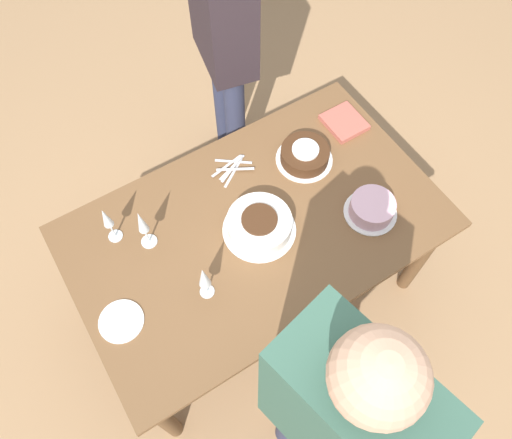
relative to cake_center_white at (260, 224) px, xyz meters
name	(u,v)px	position (x,y,z in m)	size (l,w,h in m)	color
ground_plane	(256,288)	(0.00, -0.03, -0.78)	(12.00, 12.00, 0.00)	#A87F56
dining_table	(256,236)	(0.00, -0.03, -0.14)	(1.57, 0.96, 0.73)	brown
cake_center_white	(260,224)	(0.00, 0.00, 0.00)	(0.31, 0.31, 0.10)	white
cake_front_chocolate	(305,155)	(-0.36, -0.20, -0.01)	(0.26, 0.26, 0.08)	white
cake_back_decorated	(372,208)	(-0.44, 0.18, 0.00)	(0.23, 0.23, 0.08)	white
wine_glass_near	(204,278)	(0.33, 0.13, 0.10)	(0.06, 0.06, 0.22)	silver
wine_glass_far	(107,219)	(0.53, -0.29, 0.10)	(0.06, 0.06, 0.22)	silver
wine_glass_extra	(142,224)	(0.42, -0.20, 0.11)	(0.07, 0.07, 0.24)	silver
dessert_plate_right	(121,321)	(0.66, 0.06, -0.04)	(0.17, 0.17, 0.01)	white
fork_pile	(232,168)	(-0.06, -0.33, -0.03)	(0.20, 0.16, 0.02)	silver
napkin_stack	(344,122)	(-0.64, -0.27, -0.03)	(0.17, 0.19, 0.03)	#B75B4C
person_cutting	(223,26)	(-0.35, -0.88, 0.22)	(0.30, 0.44, 1.65)	#2D334C
person_watching	(334,420)	(0.25, 0.78, 0.28)	(0.30, 0.44, 1.75)	#2D334C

